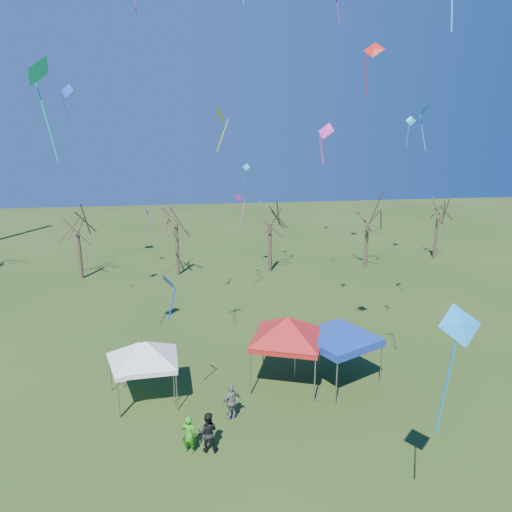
{
  "coord_description": "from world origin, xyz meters",
  "views": [
    {
      "loc": [
        -1.88,
        -15.85,
        11.99
      ],
      "look_at": [
        1.25,
        3.0,
        7.04
      ],
      "focal_mm": 32.0,
      "sensor_mm": 36.0,
      "label": 1
    }
  ],
  "objects": [
    {
      "name": "ground",
      "position": [
        0.0,
        0.0,
        0.0
      ],
      "size": [
        140.0,
        140.0,
        0.0
      ],
      "primitive_type": "plane",
      "color": "#294115",
      "rests_on": "ground"
    },
    {
      "name": "tree_1",
      "position": [
        -10.77,
        24.65,
        5.79
      ],
      "size": [
        3.42,
        3.42,
        7.54
      ],
      "color": "#3D2D21",
      "rests_on": "ground"
    },
    {
      "name": "tree_2",
      "position": [
        -2.37,
        24.38,
        6.29
      ],
      "size": [
        3.71,
        3.71,
        8.18
      ],
      "color": "#3D2D21",
      "rests_on": "ground"
    },
    {
      "name": "tree_3",
      "position": [
        6.03,
        24.04,
        6.08
      ],
      "size": [
        3.59,
        3.59,
        7.91
      ],
      "color": "#3D2D21",
      "rests_on": "ground"
    },
    {
      "name": "tree_4",
      "position": [
        15.36,
        24.0,
        6.06
      ],
      "size": [
        3.58,
        3.58,
        7.89
      ],
      "color": "#3D2D21",
      "rests_on": "ground"
    },
    {
      "name": "tree_5",
      "position": [
        23.72,
        26.07,
        5.73
      ],
      "size": [
        3.39,
        3.39,
        7.46
      ],
      "color": "#3D2D21",
      "rests_on": "ground"
    },
    {
      "name": "tent_white_west",
      "position": [
        -3.72,
        4.0,
        2.73
      ],
      "size": [
        3.83,
        3.83,
        3.38
      ],
      "rotation": [
        0.0,
        0.0,
        0.04
      ],
      "color": "gray",
      "rests_on": "ground"
    },
    {
      "name": "tent_white_mid",
      "position": [
        -4.06,
        4.14,
        2.66
      ],
      "size": [
        3.6,
        3.6,
        3.3
      ],
      "rotation": [
        0.0,
        0.0,
        0.28
      ],
      "color": "gray",
      "rests_on": "ground"
    },
    {
      "name": "tent_red",
      "position": [
        3.06,
        4.42,
        3.29
      ],
      "size": [
        4.3,
        4.3,
        4.08
      ],
      "rotation": [
        0.0,
        0.0,
        -0.38
      ],
      "color": "gray",
      "rests_on": "ground"
    },
    {
      "name": "tent_blue",
      "position": [
        5.56,
        4.04,
        2.33
      ],
      "size": [
        4.27,
        4.27,
        2.53
      ],
      "rotation": [
        0.0,
        0.0,
        0.43
      ],
      "color": "gray",
      "rests_on": "ground"
    },
    {
      "name": "person_dark",
      "position": [
        -1.2,
        -0.19,
        0.82
      ],
      "size": [
        0.91,
        0.77,
        1.65
      ],
      "primitive_type": "imported",
      "rotation": [
        0.0,
        0.0,
        2.94
      ],
      "color": "black",
      "rests_on": "ground"
    },
    {
      "name": "person_green",
      "position": [
        -1.93,
        -0.16,
        0.79
      ],
      "size": [
        0.67,
        0.56,
        1.57
      ],
      "primitive_type": "imported",
      "rotation": [
        0.0,
        0.0,
        2.76
      ],
      "color": "green",
      "rests_on": "ground"
    },
    {
      "name": "person_grey",
      "position": [
        -0.04,
        1.73,
        0.83
      ],
      "size": [
        1.05,
        0.78,
        1.65
      ],
      "primitive_type": "imported",
      "rotation": [
        0.0,
        0.0,
        3.58
      ],
      "color": "slate",
      "rests_on": "ground"
    },
    {
      "name": "kite_11",
      "position": [
        0.78,
        13.42,
        13.41
      ],
      "size": [
        0.77,
        1.34,
        2.85
      ],
      "rotation": [
        0.0,
        0.0,
        1.68
      ],
      "color": "yellow",
      "rests_on": "ground"
    },
    {
      "name": "kite_19",
      "position": [
        3.66,
        22.72,
        9.58
      ],
      "size": [
        0.77,
        0.63,
        1.83
      ],
      "rotation": [
        0.0,
        0.0,
        5.88
      ],
      "color": "#1485DD",
      "rests_on": "ground"
    },
    {
      "name": "kite_1",
      "position": [
        -2.49,
        2.21,
        6.31
      ],
      "size": [
        0.9,
        1.03,
        1.96
      ],
      "rotation": [
        0.0,
        0.0,
        2.07
      ],
      "color": "blue",
      "rests_on": "ground"
    },
    {
      "name": "kite_5",
      "position": [
        5.0,
        -6.09,
        7.34
      ],
      "size": [
        1.2,
        0.84,
        3.81
      ],
      "rotation": [
        0.0,
        0.0,
        6.26
      ],
      "color": "#1488DE",
      "rests_on": "ground"
    },
    {
      "name": "kite_25",
      "position": [
        3.17,
        -0.13,
        12.2
      ],
      "size": [
        0.73,
        0.77,
        1.48
      ],
      "rotation": [
        0.0,
        0.0,
        5.37
      ],
      "color": "#EB34B7",
      "rests_on": "ground"
    },
    {
      "name": "kite_2",
      "position": [
        -10.56,
        24.92,
        15.69
      ],
      "size": [
        1.41,
        1.17,
        3.11
      ],
      "rotation": [
        0.0,
        0.0,
        5.78
      ],
      "color": "blue",
      "rests_on": "ground"
    },
    {
      "name": "kite_27",
      "position": [
        5.98,
        2.8,
        15.39
      ],
      "size": [
        1.04,
        0.97,
        2.06
      ],
      "rotation": [
        0.0,
        0.0,
        5.71
      ],
      "color": "red",
      "rests_on": "ground"
    },
    {
      "name": "kite_12",
      "position": [
        18.39,
        23.13,
        13.41
      ],
      "size": [
        0.94,
        0.53,
        2.8
      ],
      "rotation": [
        0.0,
        0.0,
        6.02
      ],
      "color": "#0CAEB5",
      "rests_on": "ground"
    },
    {
      "name": "kite_17",
      "position": [
        11.83,
        9.06,
        13.46
      ],
      "size": [
        0.98,
        1.02,
        2.65
      ],
      "rotation": [
        0.0,
        0.0,
        4.02
      ],
      "color": "#1585E5",
      "rests_on": "ground"
    },
    {
      "name": "kite_8",
      "position": [
        -7.39,
        5.07,
        14.61
      ],
      "size": [
        1.33,
        1.67,
        4.24
      ],
      "rotation": [
        0.0,
        0.0,
        4.43
      ],
      "color": "#0CC09E",
      "rests_on": "ground"
    },
    {
      "name": "kite_13",
      "position": [
        -4.69,
        23.12,
        5.95
      ],
      "size": [
        0.66,
        0.91,
        2.31
      ],
      "rotation": [
        0.0,
        0.0,
        1.62
      ],
      "color": "purple",
      "rests_on": "ground"
    },
    {
      "name": "kite_22",
      "position": [
        2.6,
        19.27,
        7.43
      ],
      "size": [
        0.89,
        0.84,
        2.4
      ],
      "rotation": [
        0.0,
        0.0,
        2.56
      ],
      "color": "#D42FA6",
      "rests_on": "ground"
    }
  ]
}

